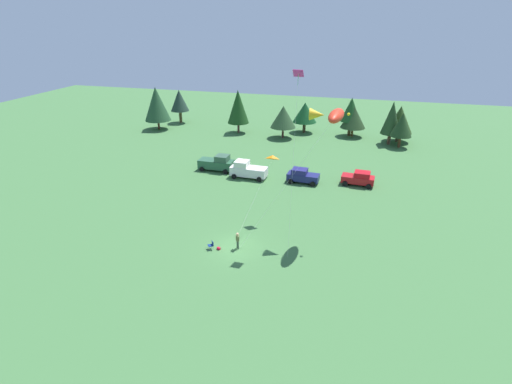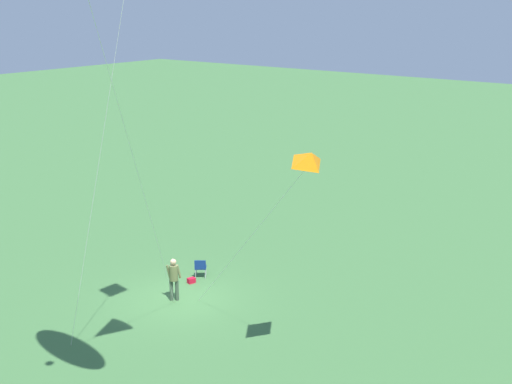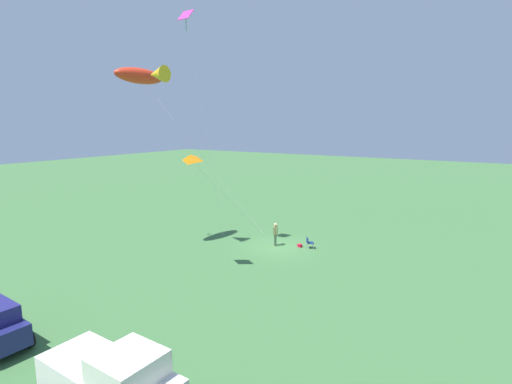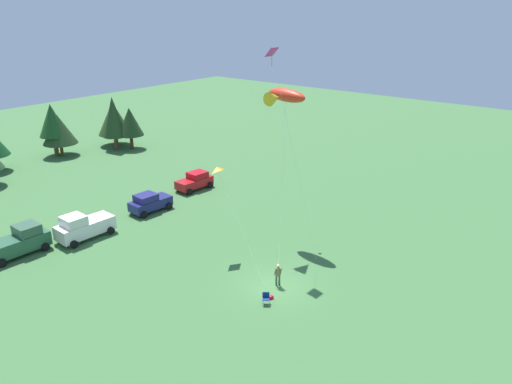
{
  "view_description": "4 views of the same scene",
  "coord_description": "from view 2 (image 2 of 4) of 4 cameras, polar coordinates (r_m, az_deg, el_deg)",
  "views": [
    {
      "loc": [
        10.55,
        -31.51,
        20.62
      ],
      "look_at": [
        1.48,
        2.01,
        5.2
      ],
      "focal_mm": 28.0,
      "sensor_mm": 36.0,
      "label": 1
    },
    {
      "loc": [
        19.04,
        18.21,
        11.64
      ],
      "look_at": [
        -0.51,
        3.37,
        4.87
      ],
      "focal_mm": 50.0,
      "sensor_mm": 36.0,
      "label": 2
    },
    {
      "loc": [
        -13.75,
        24.99,
        9.08
      ],
      "look_at": [
        0.3,
        2.48,
        4.45
      ],
      "focal_mm": 28.0,
      "sensor_mm": 36.0,
      "label": 3
    },
    {
      "loc": [
        -25.56,
        -18.66,
        19.32
      ],
      "look_at": [
        1.36,
        2.82,
        6.29
      ],
      "focal_mm": 35.0,
      "sensor_mm": 36.0,
      "label": 4
    }
  ],
  "objects": [
    {
      "name": "ground_plane",
      "position": [
        28.8,
        -6.03,
        -8.51
      ],
      "size": [
        160.0,
        160.0,
        0.0
      ],
      "primitive_type": "plane",
      "color": "#3D6D3A"
    },
    {
      "name": "person_kite_flyer",
      "position": [
        28.34,
        -6.6,
        -6.7
      ],
      "size": [
        0.51,
        0.54,
        1.74
      ],
      "rotation": [
        0.0,
        0.0,
        3.84
      ],
      "color": "#3C4D3B",
      "rests_on": "ground"
    },
    {
      "name": "folding_chair",
      "position": [
        30.64,
        -4.47,
        -5.98
      ],
      "size": [
        0.67,
        0.67,
        0.82
      ],
      "rotation": [
        0.0,
        0.0,
        3.78
      ],
      "color": "navy",
      "rests_on": "ground"
    },
    {
      "name": "backpack_on_grass",
      "position": [
        30.25,
        -5.19,
        -7.06
      ],
      "size": [
        0.37,
        0.31,
        0.22
      ],
      "primitive_type": "cube",
      "rotation": [
        0.0,
        0.0,
        2.83
      ],
      "color": "red",
      "rests_on": "ground"
    },
    {
      "name": "kite_delta_orange",
      "position": [
        20.92,
        4.44,
        2.59
      ],
      "size": [
        2.83,
        7.0,
        7.36
      ],
      "color": "orange",
      "rests_on": "ground"
    }
  ]
}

